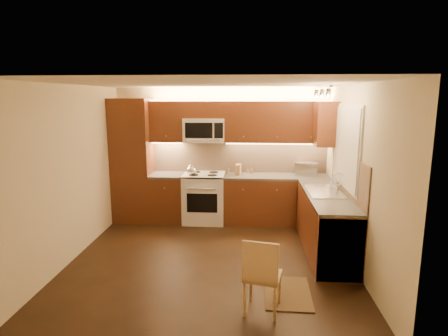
# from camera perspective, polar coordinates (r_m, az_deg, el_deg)

# --- Properties ---
(floor) EXTENTS (4.00, 4.00, 0.01)m
(floor) POSITION_cam_1_polar(r_m,az_deg,el_deg) (5.59, -1.97, -13.74)
(floor) COLOR black
(floor) RESTS_ON ground
(ceiling) EXTENTS (4.00, 4.00, 0.01)m
(ceiling) POSITION_cam_1_polar(r_m,az_deg,el_deg) (5.09, -2.16, 12.79)
(ceiling) COLOR beige
(ceiling) RESTS_ON ground
(wall_back) EXTENTS (4.00, 0.01, 2.50)m
(wall_back) POSITION_cam_1_polar(r_m,az_deg,el_deg) (7.16, -0.40, 2.19)
(wall_back) COLOR beige
(wall_back) RESTS_ON ground
(wall_front) EXTENTS (4.00, 0.01, 2.50)m
(wall_front) POSITION_cam_1_polar(r_m,az_deg,el_deg) (3.29, -5.72, -8.34)
(wall_front) COLOR beige
(wall_front) RESTS_ON ground
(wall_left) EXTENTS (0.01, 4.00, 2.50)m
(wall_left) POSITION_cam_1_polar(r_m,az_deg,el_deg) (5.76, -22.27, -0.75)
(wall_left) COLOR beige
(wall_left) RESTS_ON ground
(wall_right) EXTENTS (0.01, 4.00, 2.50)m
(wall_right) POSITION_cam_1_polar(r_m,az_deg,el_deg) (5.38, 19.66, -1.35)
(wall_right) COLOR beige
(wall_right) RESTS_ON ground
(pantry) EXTENTS (0.70, 0.60, 2.30)m
(pantry) POSITION_cam_1_polar(r_m,az_deg,el_deg) (7.20, -13.80, 1.12)
(pantry) COLOR #491B0F
(pantry) RESTS_ON floor
(base_cab_back_left) EXTENTS (0.62, 0.60, 0.86)m
(base_cab_back_left) POSITION_cam_1_polar(r_m,az_deg,el_deg) (7.18, -8.50, -4.59)
(base_cab_back_left) COLOR #491B0F
(base_cab_back_left) RESTS_ON floor
(counter_back_left) EXTENTS (0.62, 0.60, 0.04)m
(counter_back_left) POSITION_cam_1_polar(r_m,az_deg,el_deg) (7.08, -8.60, -1.08)
(counter_back_left) COLOR #3C3936
(counter_back_left) RESTS_ON base_cab_back_left
(base_cab_back_right) EXTENTS (1.92, 0.60, 0.86)m
(base_cab_back_right) POSITION_cam_1_polar(r_m,az_deg,el_deg) (7.04, 7.92, -4.90)
(base_cab_back_right) COLOR #491B0F
(base_cab_back_right) RESTS_ON floor
(counter_back_right) EXTENTS (1.92, 0.60, 0.04)m
(counter_back_right) POSITION_cam_1_polar(r_m,az_deg,el_deg) (6.93, 8.02, -1.32)
(counter_back_right) COLOR #3C3936
(counter_back_right) RESTS_ON base_cab_back_right
(base_cab_right) EXTENTS (0.60, 2.00, 0.86)m
(base_cab_right) POSITION_cam_1_polar(r_m,az_deg,el_deg) (5.89, 15.27, -8.32)
(base_cab_right) COLOR #491B0F
(base_cab_right) RESTS_ON floor
(counter_right) EXTENTS (0.60, 2.00, 0.04)m
(counter_right) POSITION_cam_1_polar(r_m,az_deg,el_deg) (5.77, 15.49, -4.09)
(counter_right) COLOR #3C3936
(counter_right) RESTS_ON base_cab_right
(dishwasher) EXTENTS (0.58, 0.60, 0.84)m
(dishwasher) POSITION_cam_1_polar(r_m,az_deg,el_deg) (5.25, 16.76, -10.80)
(dishwasher) COLOR silver
(dishwasher) RESTS_ON floor
(backsplash_back) EXTENTS (3.30, 0.02, 0.60)m
(backsplash_back) POSITION_cam_1_polar(r_m,az_deg,el_deg) (7.14, 2.39, 1.75)
(backsplash_back) COLOR tan
(backsplash_back) RESTS_ON wall_back
(backsplash_right) EXTENTS (0.02, 2.00, 0.60)m
(backsplash_right) POSITION_cam_1_polar(r_m,az_deg,el_deg) (5.76, 18.48, -1.00)
(backsplash_right) COLOR tan
(backsplash_right) RESTS_ON wall_right
(upper_cab_back_left) EXTENTS (0.62, 0.35, 0.75)m
(upper_cab_back_left) POSITION_cam_1_polar(r_m,az_deg,el_deg) (7.06, -8.61, 7.06)
(upper_cab_back_left) COLOR #491B0F
(upper_cab_back_left) RESTS_ON wall_back
(upper_cab_back_right) EXTENTS (1.92, 0.35, 0.75)m
(upper_cab_back_right) POSITION_cam_1_polar(r_m,az_deg,el_deg) (6.92, 8.17, 6.99)
(upper_cab_back_right) COLOR #491B0F
(upper_cab_back_right) RESTS_ON wall_back
(upper_cab_bridge) EXTENTS (0.76, 0.35, 0.31)m
(upper_cab_bridge) POSITION_cam_1_polar(r_m,az_deg,el_deg) (6.94, -3.03, 8.91)
(upper_cab_bridge) COLOR #491B0F
(upper_cab_bridge) RESTS_ON wall_back
(upper_cab_right_corner) EXTENTS (0.35, 0.50, 0.75)m
(upper_cab_right_corner) POSITION_cam_1_polar(r_m,az_deg,el_deg) (6.60, 15.29, 6.54)
(upper_cab_right_corner) COLOR #491B0F
(upper_cab_right_corner) RESTS_ON wall_right
(stove) EXTENTS (0.76, 0.65, 0.92)m
(stove) POSITION_cam_1_polar(r_m,az_deg,el_deg) (7.04, -3.04, -4.56)
(stove) COLOR silver
(stove) RESTS_ON floor
(microwave) EXTENTS (0.76, 0.38, 0.44)m
(microwave) POSITION_cam_1_polar(r_m,az_deg,el_deg) (6.95, -3.01, 5.82)
(microwave) COLOR silver
(microwave) RESTS_ON wall_back
(window_frame) EXTENTS (0.03, 1.44, 1.24)m
(window_frame) POSITION_cam_1_polar(r_m,az_deg,el_deg) (5.84, 18.30, 3.14)
(window_frame) COLOR silver
(window_frame) RESTS_ON wall_right
(window_blinds) EXTENTS (0.02, 1.36, 1.16)m
(window_blinds) POSITION_cam_1_polar(r_m,az_deg,el_deg) (5.83, 18.11, 3.15)
(window_blinds) COLOR silver
(window_blinds) RESTS_ON wall_right
(sink) EXTENTS (0.52, 0.86, 0.15)m
(sink) POSITION_cam_1_polar(r_m,az_deg,el_deg) (5.89, 15.25, -2.82)
(sink) COLOR silver
(sink) RESTS_ON counter_right
(faucet) EXTENTS (0.20, 0.04, 0.30)m
(faucet) POSITION_cam_1_polar(r_m,az_deg,el_deg) (5.91, 17.00, -2.12)
(faucet) COLOR silver
(faucet) RESTS_ON counter_right
(track_light_bar) EXTENTS (0.04, 1.20, 0.03)m
(track_light_bar) POSITION_cam_1_polar(r_m,az_deg,el_deg) (5.55, 14.78, 11.87)
(track_light_bar) COLOR silver
(track_light_bar) RESTS_ON ceiling
(kettle) EXTENTS (0.21, 0.21, 0.23)m
(kettle) POSITION_cam_1_polar(r_m,az_deg,el_deg) (6.81, -5.01, -0.13)
(kettle) COLOR silver
(kettle) RESTS_ON stove
(toaster_oven) EXTENTS (0.45, 0.38, 0.24)m
(toaster_oven) POSITION_cam_1_polar(r_m,az_deg,el_deg) (7.06, 12.54, -0.10)
(toaster_oven) COLOR silver
(toaster_oven) RESTS_ON counter_back_right
(knife_block) EXTENTS (0.11, 0.16, 0.20)m
(knife_block) POSITION_cam_1_polar(r_m,az_deg,el_deg) (6.91, 2.19, -0.24)
(knife_block) COLOR #AF7E4F
(knife_block) RESTS_ON counter_back_right
(spice_jar_a) EXTENTS (0.05, 0.05, 0.10)m
(spice_jar_a) POSITION_cam_1_polar(r_m,az_deg,el_deg) (7.13, 0.68, -0.30)
(spice_jar_a) COLOR silver
(spice_jar_a) RESTS_ON counter_back_right
(spice_jar_b) EXTENTS (0.06, 0.06, 0.09)m
(spice_jar_b) POSITION_cam_1_polar(r_m,az_deg,el_deg) (7.12, 0.67, -0.37)
(spice_jar_b) COLOR olive
(spice_jar_b) RESTS_ON counter_back_right
(spice_jar_c) EXTENTS (0.06, 0.06, 0.10)m
(spice_jar_c) POSITION_cam_1_polar(r_m,az_deg,el_deg) (7.05, 3.68, -0.46)
(spice_jar_c) COLOR silver
(spice_jar_c) RESTS_ON counter_back_right
(spice_jar_d) EXTENTS (0.05, 0.05, 0.10)m
(spice_jar_d) POSITION_cam_1_polar(r_m,az_deg,el_deg) (7.06, 4.22, -0.41)
(spice_jar_d) COLOR #A96B32
(spice_jar_d) RESTS_ON counter_back_right
(soap_bottle) EXTENTS (0.13, 0.13, 0.22)m
(soap_bottle) POSITION_cam_1_polar(r_m,az_deg,el_deg) (6.18, 16.44, -1.92)
(soap_bottle) COLOR silver
(soap_bottle) RESTS_ON counter_right
(rug) EXTENTS (0.57, 0.83, 0.01)m
(rug) POSITION_cam_1_polar(r_m,az_deg,el_deg) (4.79, 9.73, -18.31)
(rug) COLOR black
(rug) RESTS_ON floor
(dining_chair) EXTENTS (0.46, 0.46, 0.87)m
(dining_chair) POSITION_cam_1_polar(r_m,az_deg,el_deg) (4.22, 5.95, -15.85)
(dining_chair) COLOR #AF7E4F
(dining_chair) RESTS_ON floor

